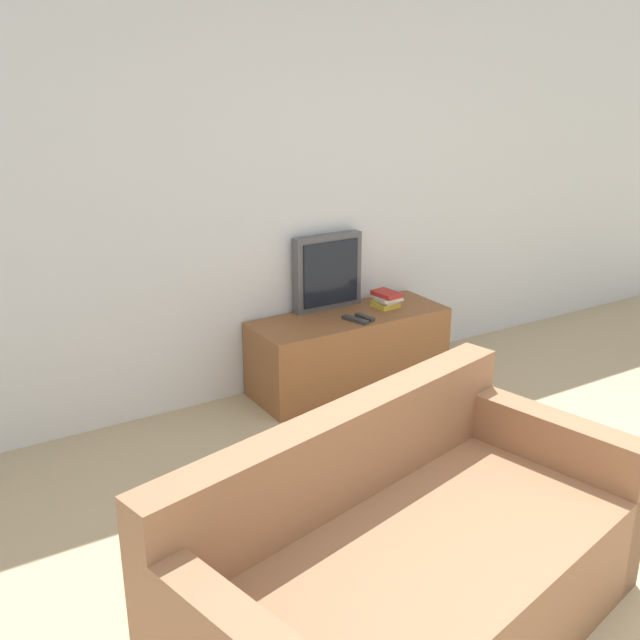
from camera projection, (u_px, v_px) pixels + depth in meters
wall_back at (272, 198)px, 4.81m from camera, size 9.00×0.06×2.60m
tv_stand at (349, 351)px, 5.12m from camera, size 1.36×0.50×0.52m
television at (328, 272)px, 5.09m from camera, size 0.50×0.09×0.52m
couch at (408, 573)px, 2.86m from camera, size 2.06×1.35×0.87m
book_stack at (386, 299)px, 5.18m from camera, size 0.17×0.22×0.11m
remote_on_stand at (365, 317)px, 4.95m from camera, size 0.06×0.16×0.02m
remote_secondary at (355, 320)px, 4.91m from camera, size 0.10×0.20×0.02m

